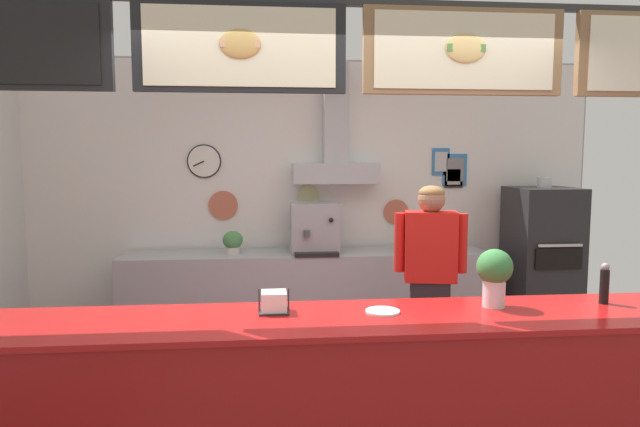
{
  "coord_description": "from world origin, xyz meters",
  "views": [
    {
      "loc": [
        -0.49,
        -3.26,
        1.85
      ],
      "look_at": [
        -0.1,
        0.73,
        1.44
      ],
      "focal_mm": 31.82,
      "sensor_mm": 36.0,
      "label": 1
    }
  ],
  "objects_px": {
    "shop_worker": "(430,284)",
    "potted_rosemary": "(233,242)",
    "condiment_plate": "(383,311)",
    "basil_vase": "(494,275)",
    "pepper_grinder": "(604,284)",
    "napkin_holder": "(274,303)",
    "espresso_machine": "(315,228)",
    "potted_oregano": "(409,237)",
    "pizza_oven": "(541,265)"
  },
  "relations": [
    {
      "from": "shop_worker",
      "to": "pizza_oven",
      "type": "bearing_deg",
      "value": -129.81
    },
    {
      "from": "potted_oregano",
      "to": "napkin_holder",
      "type": "distance_m",
      "value": 2.88
    },
    {
      "from": "espresso_machine",
      "to": "pepper_grinder",
      "type": "distance_m",
      "value": 2.84
    },
    {
      "from": "espresso_machine",
      "to": "pepper_grinder",
      "type": "height_order",
      "value": "espresso_machine"
    },
    {
      "from": "espresso_machine",
      "to": "potted_oregano",
      "type": "relative_size",
      "value": 2.22
    },
    {
      "from": "shop_worker",
      "to": "potted_oregano",
      "type": "height_order",
      "value": "shop_worker"
    },
    {
      "from": "potted_oregano",
      "to": "basil_vase",
      "type": "height_order",
      "value": "basil_vase"
    },
    {
      "from": "potted_oregano",
      "to": "napkin_holder",
      "type": "xyz_separation_m",
      "value": [
        -1.38,
        -2.53,
        0.04
      ]
    },
    {
      "from": "potted_rosemary",
      "to": "basil_vase",
      "type": "xyz_separation_m",
      "value": [
        1.54,
        -2.48,
        0.17
      ]
    },
    {
      "from": "potted_rosemary",
      "to": "napkin_holder",
      "type": "bearing_deg",
      "value": -81.93
    },
    {
      "from": "shop_worker",
      "to": "condiment_plate",
      "type": "height_order",
      "value": "shop_worker"
    },
    {
      "from": "condiment_plate",
      "to": "basil_vase",
      "type": "height_order",
      "value": "basil_vase"
    },
    {
      "from": "condiment_plate",
      "to": "napkin_holder",
      "type": "relative_size",
      "value": 1.11
    },
    {
      "from": "espresso_machine",
      "to": "condiment_plate",
      "type": "xyz_separation_m",
      "value": [
        0.14,
        -2.53,
        -0.12
      ]
    },
    {
      "from": "shop_worker",
      "to": "espresso_machine",
      "type": "height_order",
      "value": "shop_worker"
    },
    {
      "from": "pizza_oven",
      "to": "condiment_plate",
      "type": "distance_m",
      "value": 3.23
    },
    {
      "from": "potted_rosemary",
      "to": "napkin_holder",
      "type": "xyz_separation_m",
      "value": [
        0.35,
        -2.47,
        0.05
      ]
    },
    {
      "from": "espresso_machine",
      "to": "potted_oregano",
      "type": "bearing_deg",
      "value": 3.59
    },
    {
      "from": "pizza_oven",
      "to": "espresso_machine",
      "type": "xyz_separation_m",
      "value": [
        -2.24,
        0.1,
        0.38
      ]
    },
    {
      "from": "shop_worker",
      "to": "potted_oregano",
      "type": "xyz_separation_m",
      "value": [
        0.19,
        1.35,
        0.15
      ]
    },
    {
      "from": "basil_vase",
      "to": "potted_rosemary",
      "type": "bearing_deg",
      "value": 121.83
    },
    {
      "from": "espresso_machine",
      "to": "potted_rosemary",
      "type": "xyz_separation_m",
      "value": [
        -0.78,
        0.0,
        -0.12
      ]
    },
    {
      "from": "potted_rosemary",
      "to": "basil_vase",
      "type": "height_order",
      "value": "basil_vase"
    },
    {
      "from": "potted_oregano",
      "to": "pepper_grinder",
      "type": "bearing_deg",
      "value": -79.99
    },
    {
      "from": "condiment_plate",
      "to": "pepper_grinder",
      "type": "distance_m",
      "value": 1.26
    },
    {
      "from": "shop_worker",
      "to": "potted_rosemary",
      "type": "bearing_deg",
      "value": -28.47
    },
    {
      "from": "napkin_holder",
      "to": "basil_vase",
      "type": "distance_m",
      "value": 1.2
    },
    {
      "from": "shop_worker",
      "to": "espresso_machine",
      "type": "relative_size",
      "value": 3.37
    },
    {
      "from": "potted_rosemary",
      "to": "pepper_grinder",
      "type": "xyz_separation_m",
      "value": [
        2.17,
        -2.48,
        0.11
      ]
    },
    {
      "from": "basil_vase",
      "to": "condiment_plate",
      "type": "bearing_deg",
      "value": -175.02
    },
    {
      "from": "pizza_oven",
      "to": "potted_oregano",
      "type": "relative_size",
      "value": 7.52
    },
    {
      "from": "pizza_oven",
      "to": "condiment_plate",
      "type": "relative_size",
      "value": 9.11
    },
    {
      "from": "shop_worker",
      "to": "pepper_grinder",
      "type": "xyz_separation_m",
      "value": [
        0.63,
        -1.19,
        0.26
      ]
    },
    {
      "from": "condiment_plate",
      "to": "napkin_holder",
      "type": "bearing_deg",
      "value": 173.57
    },
    {
      "from": "potted_rosemary",
      "to": "condiment_plate",
      "type": "relative_size",
      "value": 1.22
    },
    {
      "from": "pepper_grinder",
      "to": "basil_vase",
      "type": "relative_size",
      "value": 0.72
    },
    {
      "from": "pizza_oven",
      "to": "potted_rosemary",
      "type": "height_order",
      "value": "pizza_oven"
    },
    {
      "from": "shop_worker",
      "to": "espresso_machine",
      "type": "bearing_deg",
      "value": -47.99
    },
    {
      "from": "shop_worker",
      "to": "potted_rosemary",
      "type": "height_order",
      "value": "shop_worker"
    },
    {
      "from": "potted_oregano",
      "to": "espresso_machine",
      "type": "bearing_deg",
      "value": -176.41
    },
    {
      "from": "potted_rosemary",
      "to": "napkin_holder",
      "type": "height_order",
      "value": "napkin_holder"
    },
    {
      "from": "potted_rosemary",
      "to": "potted_oregano",
      "type": "bearing_deg",
      "value": 1.86
    },
    {
      "from": "shop_worker",
      "to": "basil_vase",
      "type": "height_order",
      "value": "shop_worker"
    },
    {
      "from": "espresso_machine",
      "to": "basil_vase",
      "type": "bearing_deg",
      "value": -72.98
    },
    {
      "from": "potted_rosemary",
      "to": "condiment_plate",
      "type": "distance_m",
      "value": 2.7
    },
    {
      "from": "shop_worker",
      "to": "basil_vase",
      "type": "distance_m",
      "value": 1.23
    },
    {
      "from": "potted_oregano",
      "to": "condiment_plate",
      "type": "relative_size",
      "value": 1.21
    },
    {
      "from": "napkin_holder",
      "to": "espresso_machine",
      "type": "bearing_deg",
      "value": 80.1
    },
    {
      "from": "basil_vase",
      "to": "napkin_holder",
      "type": "bearing_deg",
      "value": 179.55
    },
    {
      "from": "potted_oregano",
      "to": "condiment_plate",
      "type": "distance_m",
      "value": 2.72
    }
  ]
}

